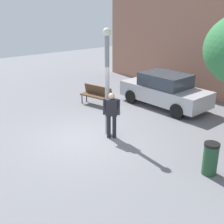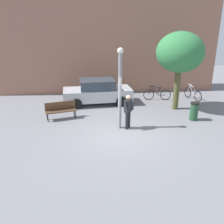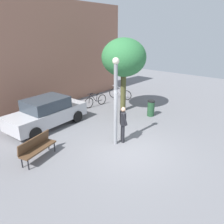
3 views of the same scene
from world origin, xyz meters
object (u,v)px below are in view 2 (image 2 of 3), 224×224
at_px(parked_car_silver, 97,92).
at_px(trash_bin, 194,111).
at_px(person_by_lamppost, 128,110).
at_px(bicycle_silver, 193,94).
at_px(plaza_tree, 180,53).
at_px(park_bench, 61,109).
at_px(lamppost, 120,85).
at_px(bicycle_black, 157,94).

height_order(parked_car_silver, trash_bin, parked_car_silver).
bearing_deg(person_by_lamppost, bicycle_silver, 39.86).
xyz_separation_m(person_by_lamppost, parked_car_silver, (-1.25, 4.04, -0.19)).
height_order(person_by_lamppost, trash_bin, person_by_lamppost).
distance_m(plaza_tree, trash_bin, 3.35).
height_order(park_bench, parked_car_silver, parked_car_silver).
bearing_deg(lamppost, bicycle_silver, 37.09).
bearing_deg(person_by_lamppost, trash_bin, 11.24).
bearing_deg(plaza_tree, bicycle_silver, 43.17).
xyz_separation_m(person_by_lamppost, park_bench, (-3.32, 1.67, -0.42)).
distance_m(bicycle_black, parked_car_silver, 3.98).
xyz_separation_m(park_bench, parked_car_silver, (2.07, 2.37, 0.23)).
relative_size(park_bench, trash_bin, 1.75).
relative_size(lamppost, person_by_lamppost, 2.28).
bearing_deg(bicycle_silver, person_by_lamppost, -140.14).
height_order(lamppost, parked_car_silver, lamppost).
bearing_deg(bicycle_silver, parked_car_silver, -178.24).
xyz_separation_m(person_by_lamppost, plaza_tree, (3.28, 2.55, 2.30)).
bearing_deg(parked_car_silver, lamppost, -77.65).
xyz_separation_m(plaza_tree, bicycle_black, (-0.58, 1.87, -2.88)).
distance_m(person_by_lamppost, trash_bin, 3.72).
bearing_deg(trash_bin, person_by_lamppost, -168.76).
xyz_separation_m(lamppost, person_by_lamppost, (0.39, -0.11, -1.18)).
xyz_separation_m(lamppost, plaza_tree, (3.67, 2.44, 1.11)).
xyz_separation_m(bicycle_black, trash_bin, (0.92, -3.70, 0.10)).
height_order(plaza_tree, parked_car_silver, plaza_tree).
bearing_deg(person_by_lamppost, parked_car_silver, 107.20).
distance_m(lamppost, bicycle_silver, 7.07).
bearing_deg(park_bench, person_by_lamppost, -26.68).
xyz_separation_m(lamppost, bicycle_silver, (5.46, 4.13, -1.76)).
distance_m(park_bench, plaza_tree, 7.19).
xyz_separation_m(bicycle_black, parked_car_silver, (-3.95, -0.38, 0.39)).
bearing_deg(trash_bin, lamppost, -171.31).
xyz_separation_m(bicycle_silver, trash_bin, (-1.46, -3.52, 0.10)).
relative_size(lamppost, parked_car_silver, 0.88).
xyz_separation_m(parked_car_silver, trash_bin, (4.86, -3.32, -0.29)).
relative_size(lamppost, plaza_tree, 0.86).
bearing_deg(bicycle_black, bicycle_silver, -4.51).
height_order(person_by_lamppost, plaza_tree, plaza_tree).
distance_m(bicycle_black, bicycle_silver, 2.38).
height_order(park_bench, bicycle_silver, bicycle_silver).
height_order(plaza_tree, bicycle_silver, plaza_tree).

